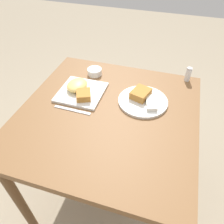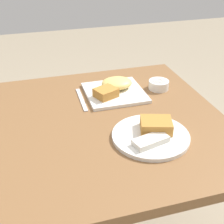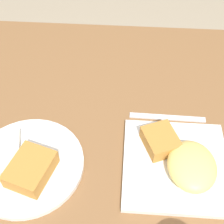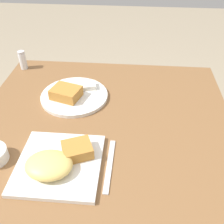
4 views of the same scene
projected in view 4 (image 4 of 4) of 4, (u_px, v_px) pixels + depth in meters
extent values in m
cube|color=brown|center=(103.00, 129.00, 0.92)|extent=(0.91, 0.89, 0.04)
cylinder|color=brown|center=(43.00, 130.00, 1.49)|extent=(0.05, 0.05, 0.74)
cylinder|color=brown|center=(184.00, 138.00, 1.44)|extent=(0.05, 0.05, 0.74)
cube|color=white|center=(59.00, 164.00, 0.77)|extent=(0.24, 0.24, 0.01)
ellipsoid|color=#EFCC6B|center=(49.00, 165.00, 0.73)|extent=(0.13, 0.11, 0.04)
cube|color=#B77A33|center=(77.00, 150.00, 0.78)|extent=(0.11, 0.10, 0.04)
cylinder|color=white|center=(74.00, 96.00, 1.04)|extent=(0.26, 0.26, 0.01)
cube|color=#B77A33|center=(66.00, 93.00, 1.01)|extent=(0.13, 0.11, 0.04)
cube|color=silver|center=(81.00, 86.00, 1.06)|extent=(0.13, 0.08, 0.02)
cylinder|color=white|center=(23.00, 61.00, 1.20)|extent=(0.03, 0.03, 0.07)
cylinder|color=white|center=(24.00, 64.00, 1.21)|extent=(0.03, 0.03, 0.04)
cylinder|color=silver|center=(21.00, 53.00, 1.17)|extent=(0.03, 0.03, 0.01)
cube|color=silver|center=(109.00, 165.00, 0.77)|extent=(0.02, 0.20, 0.00)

